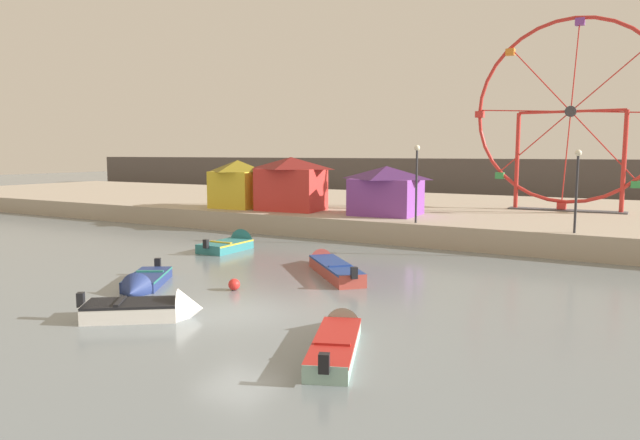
# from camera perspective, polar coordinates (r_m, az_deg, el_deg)

# --- Properties ---
(ground_plane) EXTENTS (240.00, 240.00, 0.00)m
(ground_plane) POSITION_cam_1_polar(r_m,az_deg,el_deg) (18.91, -8.13, -9.09)
(ground_plane) COLOR slate
(quay_promenade) EXTENTS (110.00, 24.18, 1.25)m
(quay_promenade) POSITION_cam_1_polar(r_m,az_deg,el_deg) (43.24, 14.57, 0.49)
(quay_promenade) COLOR tan
(quay_promenade) RESTS_ON ground_plane
(distant_town_skyline) EXTENTS (140.00, 3.00, 4.40)m
(distant_town_skyline) POSITION_cam_1_polar(r_m,az_deg,el_deg) (70.56, 20.66, 3.87)
(distant_town_skyline) COLOR #564C47
(distant_town_skyline) RESTS_ON ground_plane
(motorboat_white_red_stripe) EXTENTS (3.65, 3.16, 1.26)m
(motorboat_white_red_stripe) POSITION_cam_1_polar(r_m,az_deg,el_deg) (18.83, -16.27, -8.43)
(motorboat_white_red_stripe) COLOR silver
(motorboat_white_red_stripe) RESTS_ON ground_plane
(motorboat_teal_painted) EXTENTS (1.66, 3.90, 1.50)m
(motorboat_teal_painted) POSITION_cam_1_polar(r_m,az_deg,el_deg) (31.20, -8.51, -2.36)
(motorboat_teal_painted) COLOR teal
(motorboat_teal_painted) RESTS_ON ground_plane
(motorboat_seafoam) EXTENTS (2.76, 4.98, 1.04)m
(motorboat_seafoam) POSITION_cam_1_polar(r_m,az_deg,el_deg) (15.69, 1.82, -11.42)
(motorboat_seafoam) COLOR #93BCAD
(motorboat_seafoam) RESTS_ON ground_plane
(motorboat_navy_blue) EXTENTS (3.05, 3.93, 1.17)m
(motorboat_navy_blue) POSITION_cam_1_polar(r_m,az_deg,el_deg) (22.89, -17.13, -5.96)
(motorboat_navy_blue) COLOR navy
(motorboat_navy_blue) RESTS_ON ground_plane
(motorboat_faded_red) EXTENTS (4.94, 4.98, 1.12)m
(motorboat_faded_red) POSITION_cam_1_polar(r_m,az_deg,el_deg) (24.85, 0.97, -4.52)
(motorboat_faded_red) COLOR #B24238
(motorboat_faded_red) RESTS_ON ground_plane
(ferris_wheel_red_frame) EXTENTS (12.44, 1.20, 12.61)m
(ferris_wheel_red_frame) POSITION_cam_1_polar(r_m,az_deg,el_deg) (41.75, 23.52, 9.52)
(ferris_wheel_red_frame) COLOR red
(ferris_wheel_red_frame) RESTS_ON quay_promenade
(carnival_booth_red_striped) EXTENTS (4.81, 3.59, 3.58)m
(carnival_booth_red_striped) POSITION_cam_1_polar(r_m,az_deg,el_deg) (38.76, -2.87, 3.69)
(carnival_booth_red_striped) COLOR red
(carnival_booth_red_striped) RESTS_ON quay_promenade
(carnival_booth_yellow_awning) EXTENTS (3.65, 3.43, 3.34)m
(carnival_booth_yellow_awning) POSITION_cam_1_polar(r_m,az_deg,el_deg) (41.02, -8.11, 3.63)
(carnival_booth_yellow_awning) COLOR yellow
(carnival_booth_yellow_awning) RESTS_ON quay_promenade
(carnival_booth_purple_stall) EXTENTS (4.43, 3.89, 3.04)m
(carnival_booth_purple_stall) POSITION_cam_1_polar(r_m,az_deg,el_deg) (36.10, 6.55, 3.00)
(carnival_booth_purple_stall) COLOR purple
(carnival_booth_purple_stall) RESTS_ON quay_promenade
(promenade_lamp_near) EXTENTS (0.32, 0.32, 4.01)m
(promenade_lamp_near) POSITION_cam_1_polar(r_m,az_deg,el_deg) (30.29, 24.05, 3.73)
(promenade_lamp_near) COLOR #2D2D33
(promenade_lamp_near) RESTS_ON quay_promenade
(promenade_lamp_far) EXTENTS (0.32, 0.32, 4.28)m
(promenade_lamp_far) POSITION_cam_1_polar(r_m,az_deg,el_deg) (32.14, 9.52, 4.62)
(promenade_lamp_far) COLOR #2D2D33
(promenade_lamp_far) RESTS_ON quay_promenade
(mooring_buoy_orange) EXTENTS (0.44, 0.44, 0.44)m
(mooring_buoy_orange) POSITION_cam_1_polar(r_m,az_deg,el_deg) (21.90, -8.48, -6.31)
(mooring_buoy_orange) COLOR red
(mooring_buoy_orange) RESTS_ON ground_plane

